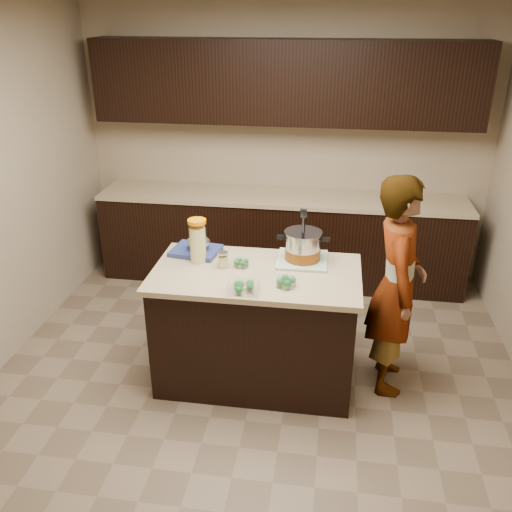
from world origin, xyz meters
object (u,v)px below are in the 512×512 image
(stock_pot, at_px, (303,247))
(person, at_px, (397,286))
(lemonade_pitcher, at_px, (198,242))
(island, at_px, (256,326))

(stock_pot, distance_m, person, 0.71)
(stock_pot, distance_m, lemonade_pitcher, 0.76)
(person, bearing_deg, island, 95.89)
(lemonade_pitcher, bearing_deg, island, -13.71)
(stock_pot, xyz_separation_m, lemonade_pitcher, (-0.75, -0.11, 0.04))
(person, bearing_deg, stock_pot, 80.20)
(stock_pot, bearing_deg, lemonade_pitcher, -172.18)
(island, bearing_deg, person, 5.83)
(island, xyz_separation_m, person, (0.98, 0.10, 0.35))
(stock_pot, height_order, lemonade_pitcher, stock_pot)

